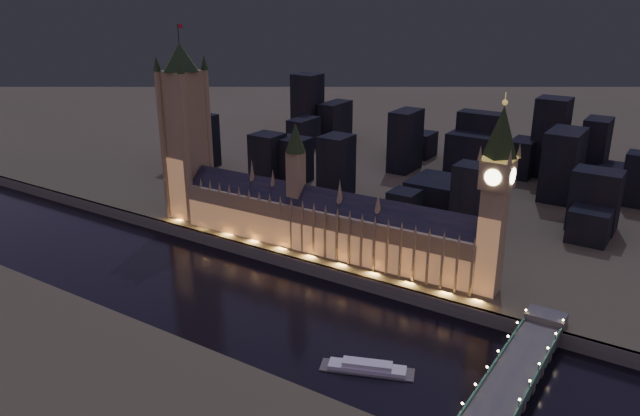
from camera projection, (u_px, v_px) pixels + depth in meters
The scene contains 9 objects.
ground_plane at pixel (259, 298), 347.71m from camera, with size 2000.00×2000.00×0.00m, color black.
north_bank at pixel (525, 124), 756.51m from camera, with size 2000.00×960.00×8.00m, color #47462B.
embankment_wall at pixel (301, 266), 378.68m from camera, with size 2000.00×2.50×8.00m, color #474E4B.
palace_of_westminster at pixel (321, 221), 386.58m from camera, with size 202.00×26.90×78.00m.
victoria_tower at pixel (185, 125), 427.51m from camera, with size 31.68×31.68×132.76m.
elizabeth_tower at pixel (496, 186), 318.06m from camera, with size 18.00×18.00×107.99m.
westminster_bridge at pixel (516, 376), 269.39m from camera, with size 18.62×113.00×15.90m.
river_boat at pixel (367, 367), 282.75m from camera, with size 43.44×24.73×4.50m.
city_backdrop at pixel (471, 156), 515.79m from camera, with size 479.70×215.63×68.82m.
Camera 1 is at (197.01, -241.24, 166.15)m, focal length 35.00 mm.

